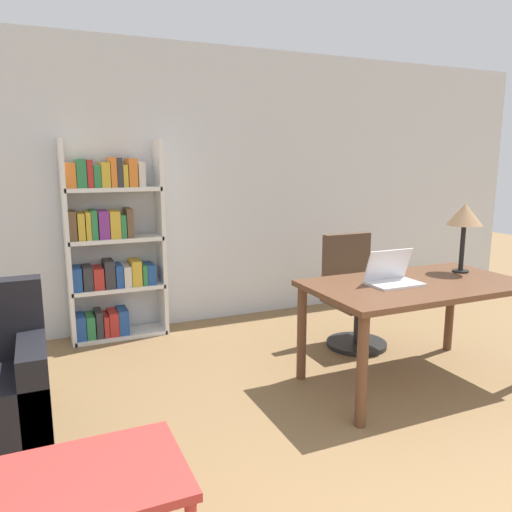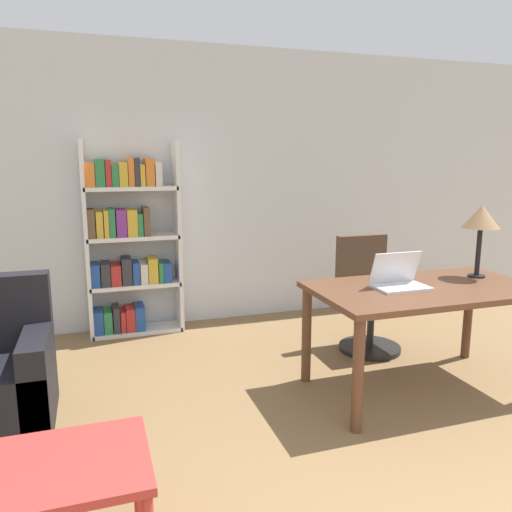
{
  "view_description": "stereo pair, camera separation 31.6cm",
  "coord_description": "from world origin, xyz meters",
  "px_view_note": "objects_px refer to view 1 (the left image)",
  "views": [
    {
      "loc": [
        -1.54,
        -0.23,
        1.62
      ],
      "look_at": [
        -0.25,
        2.68,
        1.01
      ],
      "focal_mm": 35.0,
      "sensor_mm": 36.0,
      "label": 1
    },
    {
      "loc": [
        -1.24,
        -0.34,
        1.62
      ],
      "look_at": [
        -0.25,
        2.68,
        1.01
      ],
      "focal_mm": 35.0,
      "sensor_mm": 36.0,
      "label": 2
    }
  ],
  "objects_px": {
    "laptop": "(392,277)",
    "desk": "(416,296)",
    "bookshelf": "(110,247)",
    "table_lamp": "(465,216)",
    "side_table_blue": "(93,491)",
    "office_chair": "(354,296)"
  },
  "relations": [
    {
      "from": "laptop",
      "to": "desk",
      "type": "bearing_deg",
      "value": -9.88
    },
    {
      "from": "bookshelf",
      "to": "table_lamp",
      "type": "bearing_deg",
      "value": -35.6
    },
    {
      "from": "table_lamp",
      "to": "side_table_blue",
      "type": "xyz_separation_m",
      "value": [
        -2.9,
        -1.09,
        -0.77
      ]
    },
    {
      "from": "laptop",
      "to": "side_table_blue",
      "type": "relative_size",
      "value": 0.54
    },
    {
      "from": "desk",
      "to": "table_lamp",
      "type": "bearing_deg",
      "value": 13.24
    },
    {
      "from": "office_chair",
      "to": "side_table_blue",
      "type": "xyz_separation_m",
      "value": [
        -2.4,
        -1.79,
        -0.02
      ]
    },
    {
      "from": "desk",
      "to": "table_lamp",
      "type": "relative_size",
      "value": 2.91
    },
    {
      "from": "laptop",
      "to": "table_lamp",
      "type": "height_order",
      "value": "table_lamp"
    },
    {
      "from": "laptop",
      "to": "table_lamp",
      "type": "distance_m",
      "value": 0.84
    },
    {
      "from": "desk",
      "to": "side_table_blue",
      "type": "relative_size",
      "value": 2.31
    },
    {
      "from": "desk",
      "to": "laptop",
      "type": "height_order",
      "value": "laptop"
    },
    {
      "from": "office_chair",
      "to": "laptop",
      "type": "bearing_deg",
      "value": -107.08
    },
    {
      "from": "table_lamp",
      "to": "desk",
      "type": "bearing_deg",
      "value": -166.76
    },
    {
      "from": "table_lamp",
      "to": "office_chair",
      "type": "relative_size",
      "value": 0.55
    },
    {
      "from": "table_lamp",
      "to": "bookshelf",
      "type": "height_order",
      "value": "bookshelf"
    },
    {
      "from": "laptop",
      "to": "table_lamp",
      "type": "xyz_separation_m",
      "value": [
        0.74,
        0.09,
        0.38
      ]
    },
    {
      "from": "office_chair",
      "to": "side_table_blue",
      "type": "bearing_deg",
      "value": -143.21
    },
    {
      "from": "laptop",
      "to": "office_chair",
      "type": "distance_m",
      "value": 0.91
    },
    {
      "from": "office_chair",
      "to": "side_table_blue",
      "type": "height_order",
      "value": "office_chair"
    },
    {
      "from": "laptop",
      "to": "office_chair",
      "type": "height_order",
      "value": "laptop"
    },
    {
      "from": "side_table_blue",
      "to": "laptop",
      "type": "bearing_deg",
      "value": 24.87
    },
    {
      "from": "office_chair",
      "to": "side_table_blue",
      "type": "distance_m",
      "value": 2.99
    }
  ]
}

